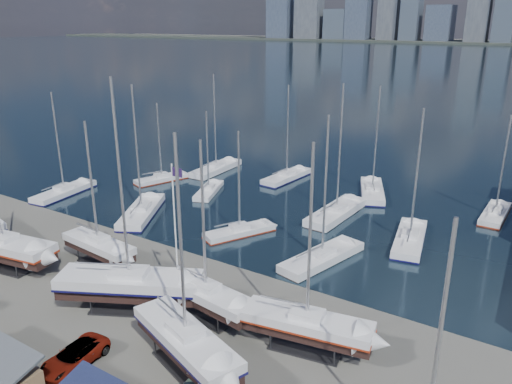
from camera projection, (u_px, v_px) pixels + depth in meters
The scene contains 21 objects.
ground at pixel (126, 298), 43.58m from camera, with size 1400.00×1400.00×0.00m, color #605E59.
sailboat_cradle_1 at pixel (3, 247), 48.40m from camera, with size 11.57×4.96×17.95m.
sailboat_cradle_2 at pixel (99, 246), 49.05m from camera, with size 8.89×3.17×14.36m.
sailboat_cradle_3 at pixel (130, 284), 41.38m from camera, with size 12.21×8.44×19.14m.
sailboat_cradle_4 at pixel (206, 295), 40.15m from camera, with size 9.28×3.68×14.83m.
sailboat_cradle_5 at pixel (186, 341), 34.19m from camera, with size 10.74×6.17×16.69m.
sailboat_cradle_6 at pixel (307, 325), 36.14m from camera, with size 9.97×4.31×15.63m.
sailboat_moored_0 at pixel (64, 193), 69.25m from camera, with size 4.05×10.22×14.86m.
sailboat_moored_1 at pixel (162, 179), 75.12m from camera, with size 4.96×8.56×12.36m.
sailboat_moored_2 at pixel (216, 170), 80.04m from camera, with size 3.39×10.76×16.09m.
sailboat_moored_3 at pixel (142, 213), 61.89m from camera, with size 8.16×11.41×16.85m.
sailboat_moored_4 at pixel (209, 191), 69.88m from camera, with size 5.04×8.28×12.11m.
sailboat_moored_5 at pixel (287, 178), 75.93m from camera, with size 3.71×10.20×14.93m.
sailboat_moored_6 at pixel (240, 232), 56.31m from camera, with size 5.83×8.51×12.49m.
sailboat_moored_7 at pixel (336, 214), 61.70m from camera, with size 3.69×11.42×17.03m.
sailboat_moored_8 at pixel (372, 192), 69.41m from camera, with size 6.77×10.82×15.70m.
sailboat_moored_9 at pixel (322, 259), 50.00m from camera, with size 5.25×10.68×15.54m.
sailboat_moored_10 at pixel (410, 241), 54.22m from camera, with size 4.76×10.67×15.41m.
sailboat_moored_11 at pixel (495, 215), 61.42m from camera, with size 2.64×8.90×13.24m.
car_c at pixel (74, 356), 34.84m from camera, with size 2.38×5.16×1.43m, color gray.
flagpole at pixel (176, 226), 40.63m from camera, with size 1.09×0.12×12.35m.
Camera 1 is at (30.23, -36.00, 22.92)m, focal length 35.00 mm.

